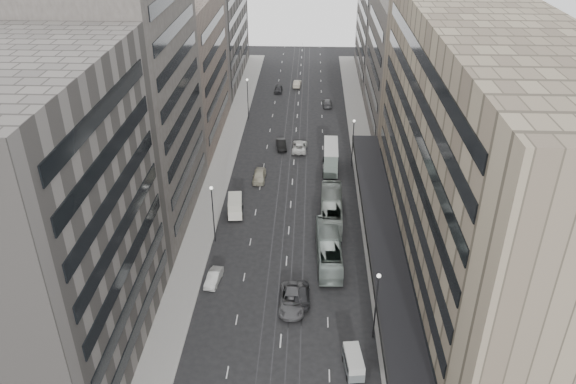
% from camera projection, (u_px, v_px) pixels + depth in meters
% --- Properties ---
extents(ground, '(220.00, 220.00, 0.00)m').
position_uv_depth(ground, '(283.00, 303.00, 63.95)').
color(ground, black).
rests_on(ground, ground).
extents(sidewalk_right, '(4.00, 125.00, 0.15)m').
position_uv_depth(sidewalk_right, '(364.00, 159.00, 96.08)').
color(sidewalk_right, gray).
rests_on(sidewalk_right, ground).
extents(sidewalk_left, '(4.00, 125.00, 0.15)m').
position_uv_depth(sidewalk_left, '(225.00, 157.00, 96.95)').
color(sidewalk_left, gray).
rests_on(sidewalk_left, ground).
extents(department_store, '(19.20, 60.00, 30.00)m').
position_uv_depth(department_store, '(478.00, 158.00, 62.76)').
color(department_store, gray).
rests_on(department_store, ground).
extents(building_right_mid, '(15.00, 28.00, 24.00)m').
position_uv_depth(building_right_mid, '(414.00, 67.00, 102.46)').
color(building_right_mid, '#45413C').
rests_on(building_right_mid, ground).
extents(building_right_far, '(15.00, 32.00, 28.00)m').
position_uv_depth(building_right_far, '(395.00, 19.00, 127.56)').
color(building_right_far, slate).
rests_on(building_right_far, ground).
extents(building_left_a, '(15.00, 28.00, 30.00)m').
position_uv_depth(building_left_a, '(40.00, 226.00, 50.39)').
color(building_left_a, slate).
rests_on(building_left_a, ground).
extents(building_left_b, '(15.00, 26.00, 34.00)m').
position_uv_depth(building_left_b, '(125.00, 100.00, 72.88)').
color(building_left_b, '#45413C').
rests_on(building_left_b, ground).
extents(building_left_c, '(15.00, 28.00, 25.00)m').
position_uv_depth(building_left_c, '(174.00, 71.00, 98.57)').
color(building_left_c, '#736459').
rests_on(building_left_c, ground).
extents(building_left_d, '(15.00, 38.00, 28.00)m').
position_uv_depth(building_left_d, '(205.00, 20.00, 126.52)').
color(building_left_d, slate).
rests_on(building_left_d, ground).
extents(lamp_right_near, '(0.44, 0.44, 8.32)m').
position_uv_depth(lamp_right_near, '(377.00, 299.00, 56.68)').
color(lamp_right_near, '#262628').
rests_on(lamp_right_near, ground).
extents(lamp_right_far, '(0.44, 0.44, 8.32)m').
position_uv_depth(lamp_right_far, '(353.00, 137.00, 91.46)').
color(lamp_right_far, '#262628').
rests_on(lamp_right_far, ground).
extents(lamp_left_near, '(0.44, 0.44, 8.32)m').
position_uv_depth(lamp_left_near, '(213.00, 208.00, 72.17)').
color(lamp_left_near, '#262628').
rests_on(lamp_left_near, ground).
extents(lamp_left_far, '(0.44, 0.44, 8.32)m').
position_uv_depth(lamp_left_far, '(248.00, 94.00, 109.56)').
color(lamp_left_far, '#262628').
rests_on(lamp_left_far, ground).
extents(bus_near, '(3.20, 12.14, 3.36)m').
position_uv_depth(bus_near, '(329.00, 249.00, 70.35)').
color(bus_near, gray).
rests_on(bus_near, ground).
extents(bus_far, '(3.21, 12.45, 3.45)m').
position_uv_depth(bus_far, '(331.00, 209.00, 78.53)').
color(bus_far, gray).
rests_on(bus_far, ground).
extents(double_decker, '(2.61, 8.07, 4.39)m').
position_uv_depth(double_decker, '(331.00, 157.00, 91.64)').
color(double_decker, slate).
rests_on(double_decker, ground).
extents(vw_microbus, '(2.10, 3.95, 2.04)m').
position_uv_depth(vw_microbus, '(353.00, 362.00, 54.69)').
color(vw_microbus, slate).
rests_on(vw_microbus, ground).
extents(panel_van, '(2.51, 4.49, 2.71)m').
position_uv_depth(panel_van, '(235.00, 206.00, 79.78)').
color(panel_van, silver).
rests_on(panel_van, ground).
extents(sedan_1, '(1.94, 4.18, 1.33)m').
position_uv_depth(sedan_1, '(214.00, 278.00, 66.88)').
color(sedan_1, '#B8B9B4').
rests_on(sedan_1, ground).
extents(sedan_2, '(2.82, 6.08, 1.69)m').
position_uv_depth(sedan_2, '(292.00, 300.00, 63.12)').
color(sedan_2, '#545456').
rests_on(sedan_2, ground).
extents(sedan_3, '(2.33, 5.34, 1.53)m').
position_uv_depth(sedan_3, '(301.00, 294.00, 64.19)').
color(sedan_3, '#27272A').
rests_on(sedan_3, ground).
extents(sedan_4, '(2.02, 4.83, 1.63)m').
position_uv_depth(sedan_4, '(259.00, 176.00, 89.24)').
color(sedan_4, '#ADA78F').
rests_on(sedan_4, ground).
extents(sedan_5, '(2.20, 4.74, 1.51)m').
position_uv_depth(sedan_5, '(281.00, 144.00, 99.72)').
color(sedan_5, black).
rests_on(sedan_5, ground).
extents(sedan_6, '(2.71, 5.54, 1.51)m').
position_uv_depth(sedan_6, '(300.00, 146.00, 99.06)').
color(sedan_6, silver).
rests_on(sedan_6, ground).
extents(sedan_7, '(1.94, 4.75, 1.38)m').
position_uv_depth(sedan_7, '(327.00, 103.00, 118.18)').
color(sedan_7, '#4D4D4F').
rests_on(sedan_7, ground).
extents(sedan_8, '(1.83, 4.26, 1.43)m').
position_uv_depth(sedan_8, '(279.00, 89.00, 125.64)').
color(sedan_8, '#232325').
rests_on(sedan_8, ground).
extents(sedan_9, '(1.90, 4.63, 1.49)m').
position_uv_depth(sedan_9, '(297.00, 83.00, 128.90)').
color(sedan_9, '#A69C89').
rests_on(sedan_9, ground).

